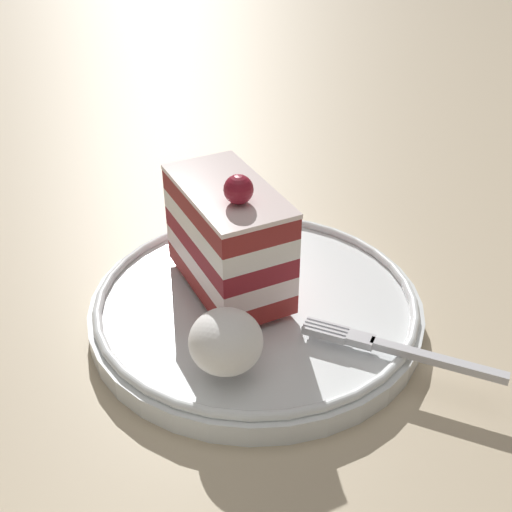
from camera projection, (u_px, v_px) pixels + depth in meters
name	position (u px, v px, depth m)	size (l,w,h in m)	color
ground_plane	(289.00, 307.00, 0.44)	(2.40, 2.40, 0.00)	#C0AC8C
dessert_plate	(256.00, 306.00, 0.43)	(0.22, 0.22, 0.02)	white
cake_slice	(228.00, 240.00, 0.41)	(0.09, 0.11, 0.09)	maroon
whipped_cream_dollop	(226.00, 342.00, 0.36)	(0.04, 0.04, 0.04)	white
fork	(395.00, 349.00, 0.37)	(0.11, 0.05, 0.00)	silver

